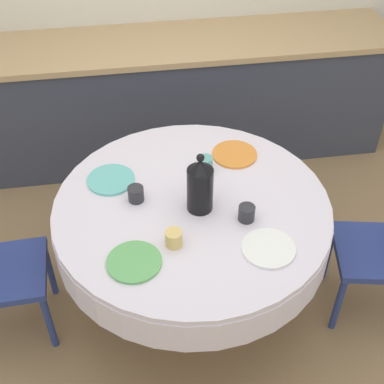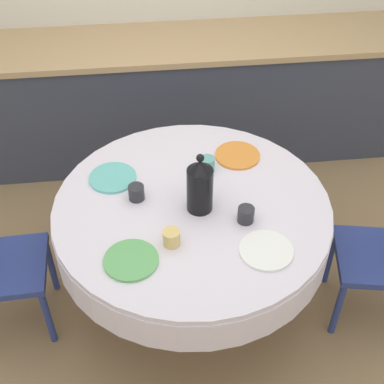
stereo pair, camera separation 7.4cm
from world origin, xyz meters
The scene contains 12 objects.
ground_plane centered at (0.00, 0.00, 0.00)m, with size 12.00×12.00×0.00m, color #8E704C.
kitchen_counter centered at (0.00, 1.43, 0.45)m, with size 3.24×0.64×0.89m.
dining_table centered at (0.00, 0.00, 0.60)m, with size 1.37×1.37×0.72m.
plate_near_left centered at (-0.31, -0.33, 0.73)m, with size 0.24×0.24×0.01m, color #5BA85B.
cup_near_left centered at (-0.12, -0.25, 0.76)m, with size 0.08×0.08×0.08m, color #DBB766.
plate_near_right centered at (0.29, -0.34, 0.73)m, with size 0.24×0.24×0.01m, color white.
cup_near_right centered at (0.24, -0.14, 0.76)m, with size 0.08×0.08×0.08m, color #28282D.
plate_far_left centered at (-0.38, 0.24, 0.73)m, with size 0.24×0.24×0.01m, color #60BCB7.
cup_far_left centered at (-0.27, 0.07, 0.76)m, with size 0.08×0.08×0.08m, color #28282D.
plate_far_right centered at (0.29, 0.35, 0.73)m, with size 0.24×0.24×0.01m, color orange.
cup_far_right centered at (0.11, 0.25, 0.76)m, with size 0.08×0.08×0.08m, color #5BA39E.
coffee_carafe centered at (0.03, -0.03, 0.87)m, with size 0.12×0.12×0.32m.
Camera 1 is at (-0.29, -1.88, 2.50)m, focal length 50.00 mm.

